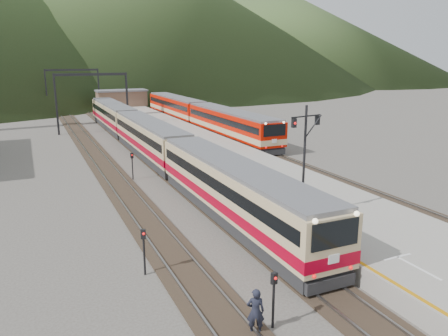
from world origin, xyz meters
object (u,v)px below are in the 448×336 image
main_train (150,138)px  second_train (199,114)px  signal_mast (305,150)px  worker (256,311)px

main_train → second_train: 19.56m
main_train → second_train: size_ratio=1.40×
second_train → signal_mast: bearing=-102.6°
main_train → worker: main_train is taller
main_train → signal_mast: 23.40m
worker → main_train: bearing=-75.2°
second_train → signal_mast: (-8.72, -38.87, 2.82)m
signal_mast → worker: bearing=-133.5°
main_train → worker: size_ratio=32.33×
worker → signal_mast: bearing=-110.8°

